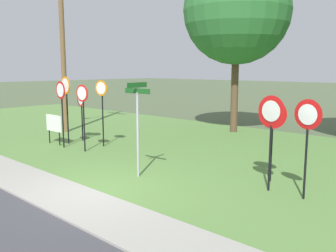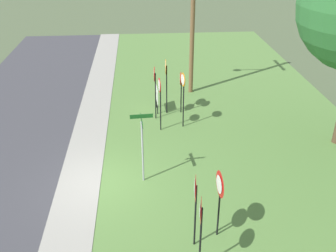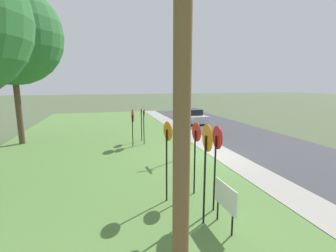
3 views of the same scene
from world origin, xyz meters
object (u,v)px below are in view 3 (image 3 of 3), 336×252
stop_sign_far_left (196,143)px  parked_sedan_distant (192,116)px  yield_sign_near_right (144,116)px  stop_sign_near_left (206,152)px  stop_sign_far_right (181,174)px  yield_sign_far_left (142,114)px  street_name_post (183,127)px  oak_tree_right (10,35)px  stop_sign_near_right (216,150)px  stop_sign_far_center (167,145)px  yield_sign_near_left (133,119)px  notice_board (225,199)px

stop_sign_far_left → parked_sedan_distant: stop_sign_far_left is taller
yield_sign_near_right → stop_sign_near_left: bearing=-172.0°
stop_sign_far_left → stop_sign_far_right: (-1.82, 1.15, -0.30)m
yield_sign_far_left → parked_sedan_distant: (6.91, -6.30, -1.24)m
street_name_post → oak_tree_right: 12.02m
stop_sign_near_left → street_name_post: (5.81, -1.29, -0.41)m
stop_sign_near_left → yield_sign_near_right: stop_sign_near_left is taller
stop_sign_near_right → yield_sign_far_left: 9.67m
yield_sign_near_right → parked_sedan_distant: yield_sign_near_right is taller
oak_tree_right → parked_sedan_distant: (5.58, -14.07, -6.23)m
stop_sign_far_left → yield_sign_far_left: size_ratio=1.04×
stop_sign_near_right → stop_sign_far_center: size_ratio=0.99×
yield_sign_near_left → street_name_post: street_name_post is taller
yield_sign_near_right → parked_sedan_distant: (7.85, -6.29, -1.28)m
yield_sign_near_left → oak_tree_right: (2.62, 7.01, 5.09)m
stop_sign_near_left → yield_sign_near_right: size_ratio=1.14×
yield_sign_near_right → street_name_post: size_ratio=0.90×
stop_sign_far_center → yield_sign_near_right: 7.74m
stop_sign_near_left → notice_board: stop_sign_near_left is taller
stop_sign_far_left → yield_sign_near_right: size_ratio=1.03×
yield_sign_near_right → oak_tree_right: size_ratio=0.25×
stop_sign_far_right → notice_board: (-0.29, -1.19, -0.72)m
stop_sign_near_left → yield_sign_far_left: 10.21m
stop_sign_far_right → yield_sign_far_left: bearing=5.7°
notice_board → oak_tree_right: (11.85, 8.38, 6.01)m
stop_sign_far_center → stop_sign_far_right: bearing=167.7°
stop_sign_far_right → yield_sign_far_left: (10.23, -0.58, 0.29)m
stop_sign_near_left → yield_sign_near_right: 9.27m
stop_sign_near_right → yield_sign_near_right: bearing=8.5°
yield_sign_far_left → oak_tree_right: 9.33m
parked_sedan_distant → yield_sign_near_right: bearing=139.9°
yield_sign_near_right → yield_sign_near_left: bearing=121.7°
stop_sign_far_left → parked_sedan_distant: size_ratio=0.55×
stop_sign_far_right → parked_sedan_distant: size_ratio=0.46×
yield_sign_far_left → oak_tree_right: oak_tree_right is taller
stop_sign_near_left → stop_sign_near_right: stop_sign_near_left is taller
stop_sign_far_right → street_name_post: (5.83, -2.03, 0.11)m
stop_sign_far_right → yield_sign_near_left: size_ratio=0.93×
yield_sign_near_right → notice_board: bearing=-169.3°
yield_sign_near_left → yield_sign_far_left: size_ratio=0.95×
yield_sign_near_left → notice_board: 9.38m
stop_sign_near_left → stop_sign_far_left: size_ratio=1.11×
yield_sign_near_right → stop_sign_near_right: bearing=-168.1°
stop_sign_near_right → notice_board: bearing=175.1°
yield_sign_near_left → notice_board: bearing=-176.2°
stop_sign_near_right → yield_sign_near_right: stop_sign_near_right is taller
stop_sign_far_left → stop_sign_far_center: 1.12m
stop_sign_far_center → parked_sedan_distant: stop_sign_far_center is taller
stop_sign_far_center → yield_sign_near_left: stop_sign_far_center is taller
notice_board → oak_tree_right: size_ratio=0.13×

